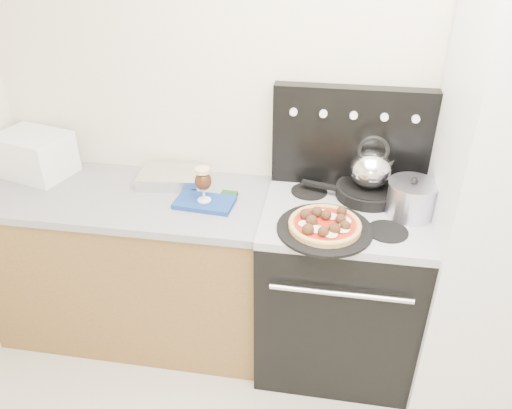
% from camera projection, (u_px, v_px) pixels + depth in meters
% --- Properties ---
extents(room_shell, '(3.52, 3.01, 2.52)m').
position_uv_depth(room_shell, '(325.00, 269.00, 1.41)').
color(room_shell, '#B9B2A2').
rests_on(room_shell, ground).
extents(base_cabinet, '(1.45, 0.60, 0.86)m').
position_uv_depth(base_cabinet, '(134.00, 267.00, 2.74)').
color(base_cabinet, brown).
rests_on(base_cabinet, ground).
extents(countertop, '(1.48, 0.63, 0.04)m').
position_uv_depth(countertop, '(123.00, 196.00, 2.51)').
color(countertop, gray).
rests_on(countertop, base_cabinet).
extents(stove_body, '(0.76, 0.65, 0.88)m').
position_uv_depth(stove_body, '(337.00, 290.00, 2.56)').
color(stove_body, black).
rests_on(stove_body, ground).
extents(cooktop, '(0.76, 0.65, 0.04)m').
position_uv_depth(cooktop, '(345.00, 214.00, 2.32)').
color(cooktop, '#ADADB2').
rests_on(cooktop, stove_body).
extents(backguard, '(0.76, 0.08, 0.50)m').
position_uv_depth(backguard, '(351.00, 137.00, 2.42)').
color(backguard, black).
rests_on(backguard, cooktop).
extents(fridge, '(0.64, 0.68, 1.90)m').
position_uv_depth(fridge, '(508.00, 221.00, 2.18)').
color(fridge, silver).
rests_on(fridge, ground).
extents(toaster_oven, '(0.41, 0.35, 0.22)m').
position_uv_depth(toaster_oven, '(35.00, 154.00, 2.62)').
color(toaster_oven, white).
rests_on(toaster_oven, countertop).
extents(foil_sheet, '(0.33, 0.26, 0.06)m').
position_uv_depth(foil_sheet, '(170.00, 177.00, 2.58)').
color(foil_sheet, white).
rests_on(foil_sheet, countertop).
extents(oven_mitt, '(0.29, 0.18, 0.02)m').
position_uv_depth(oven_mitt, '(204.00, 203.00, 2.39)').
color(oven_mitt, navy).
rests_on(oven_mitt, countertop).
extents(beer_glass, '(0.09, 0.09, 0.17)m').
position_uv_depth(beer_glass, '(203.00, 184.00, 2.34)').
color(beer_glass, '#36190D').
rests_on(beer_glass, oven_mitt).
extents(pizza_pan, '(0.47, 0.47, 0.01)m').
position_uv_depth(pizza_pan, '(324.00, 229.00, 2.17)').
color(pizza_pan, black).
rests_on(pizza_pan, cooktop).
extents(pizza, '(0.32, 0.32, 0.04)m').
position_uv_depth(pizza, '(325.00, 223.00, 2.15)').
color(pizza, '#C28E45').
rests_on(pizza, pizza_pan).
extents(skillet, '(0.38, 0.38, 0.06)m').
position_uv_depth(skillet, '(368.00, 192.00, 2.41)').
color(skillet, black).
rests_on(skillet, cooktop).
extents(tea_kettle, '(0.20, 0.20, 0.22)m').
position_uv_depth(tea_kettle, '(371.00, 166.00, 2.34)').
color(tea_kettle, silver).
rests_on(tea_kettle, skillet).
extents(stock_pot, '(0.24, 0.24, 0.15)m').
position_uv_depth(stock_pot, '(411.00, 200.00, 2.24)').
color(stock_pot, silver).
rests_on(stock_pot, cooktop).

